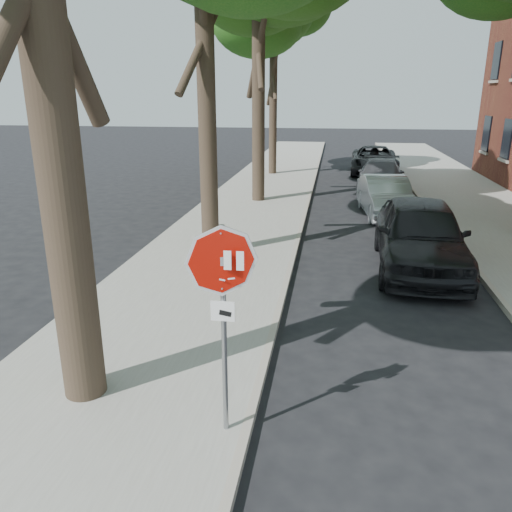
{
  "coord_description": "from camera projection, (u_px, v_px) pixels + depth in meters",
  "views": [
    {
      "loc": [
        0.47,
        -5.1,
        4.06
      ],
      "look_at": [
        -0.48,
        1.02,
        2.05
      ],
      "focal_mm": 35.0,
      "sensor_mm": 36.0,
      "label": 1
    }
  ],
  "objects": [
    {
      "name": "tree_far",
      "position": [
        274.0,
        26.0,
        24.13
      ],
      "size": [
        5.29,
        4.91,
        9.33
      ],
      "color": "black",
      "rests_on": "sidewalk_left"
    },
    {
      "name": "stop_sign",
      "position": [
        223.0,
        292.0,
        5.6
      ],
      "size": [
        0.76,
        0.34,
        2.61
      ],
      "color": "gray",
      "rests_on": "sidewalk_left"
    },
    {
      "name": "ground",
      "position": [
        282.0,
        442.0,
        6.12
      ],
      "size": [
        120.0,
        120.0,
        0.0
      ],
      "primitive_type": "plane",
      "color": "black",
      "rests_on": "ground"
    },
    {
      "name": "car_c",
      "position": [
        381.0,
        176.0,
        21.71
      ],
      "size": [
        2.29,
        4.84,
        1.36
      ],
      "primitive_type": "imported",
      "rotation": [
        0.0,
        0.0,
        -0.08
      ],
      "color": "#454449",
      "rests_on": "ground"
    },
    {
      "name": "car_a",
      "position": [
        420.0,
        235.0,
        11.96
      ],
      "size": [
        2.21,
        5.07,
        1.7
      ],
      "primitive_type": "imported",
      "rotation": [
        0.0,
        0.0,
        -0.04
      ],
      "color": "black",
      "rests_on": "ground"
    },
    {
      "name": "curb_left",
      "position": [
        305.0,
        214.0,
        17.44
      ],
      "size": [
        0.12,
        55.0,
        0.13
      ],
      "primitive_type": "cube",
      "color": "#9E9384",
      "rests_on": "ground"
    },
    {
      "name": "sidewalk_left",
      "position": [
        247.0,
        212.0,
        17.74
      ],
      "size": [
        4.0,
        55.0,
        0.12
      ],
      "primitive_type": "cube",
      "color": "gray",
      "rests_on": "ground"
    },
    {
      "name": "car_d",
      "position": [
        374.0,
        160.0,
        26.61
      ],
      "size": [
        2.6,
        5.26,
        1.44
      ],
      "primitive_type": "imported",
      "rotation": [
        0.0,
        0.0,
        -0.04
      ],
      "color": "black",
      "rests_on": "ground"
    },
    {
      "name": "curb_right",
      "position": [
        436.0,
        219.0,
        16.8
      ],
      "size": [
        0.12,
        55.0,
        0.13
      ],
      "primitive_type": "cube",
      "color": "#9E9384",
      "rests_on": "ground"
    },
    {
      "name": "car_b",
      "position": [
        385.0,
        197.0,
        17.3
      ],
      "size": [
        1.84,
        4.27,
        1.37
      ],
      "primitive_type": "imported",
      "rotation": [
        0.0,
        0.0,
        0.1
      ],
      "color": "#B5B9BE",
      "rests_on": "ground"
    },
    {
      "name": "sidewalk_right",
      "position": [
        500.0,
        221.0,
        16.51
      ],
      "size": [
        4.0,
        55.0,
        0.12
      ],
      "primitive_type": "cube",
      "color": "gray",
      "rests_on": "ground"
    }
  ]
}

